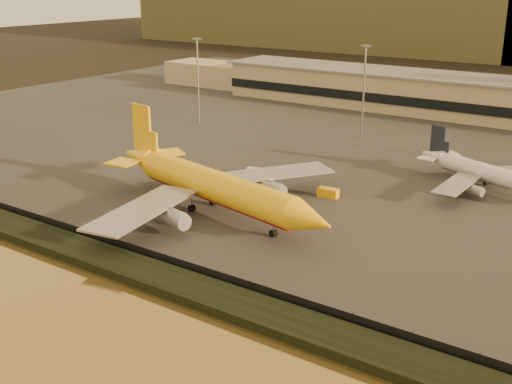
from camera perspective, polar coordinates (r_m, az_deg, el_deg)
ground at (r=111.26m, az=-4.22°, el=-4.20°), size 900.00×900.00×0.00m
embankment at (r=99.56m, az=-10.42°, el=-6.90°), size 320.00×7.00×1.40m
tarmac at (r=190.94m, az=14.01°, el=5.10°), size 320.00×220.00×0.20m
perimeter_fence at (r=101.86m, az=-8.85°, el=-5.82°), size 300.00×0.05×2.20m
terminal_building at (r=222.81m, az=13.53°, el=8.65°), size 202.00×25.00×12.60m
apron_light_masts at (r=164.49m, az=16.76°, el=8.30°), size 152.20×12.20×25.40m
dhl_cargo_jet at (r=121.27m, az=-3.91°, el=0.52°), size 58.38×56.24×17.54m
white_narrowbody_jet at (r=143.62m, az=20.07°, el=1.48°), size 36.24×34.22×10.91m
gse_vehicle_yellow at (r=131.53m, az=6.44°, el=-0.06°), size 4.33×2.16×1.90m
gse_vehicle_white at (r=145.11m, az=-0.11°, el=1.81°), size 3.96×2.44×1.66m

